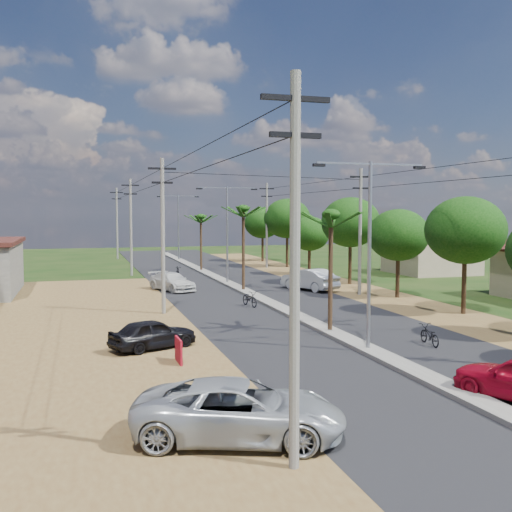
% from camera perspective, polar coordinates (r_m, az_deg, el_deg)
% --- Properties ---
extents(ground, '(160.00, 160.00, 0.00)m').
position_cam_1_polar(ground, '(26.07, 10.62, -8.97)').
color(ground, black).
rests_on(ground, ground).
extents(road, '(12.00, 110.00, 0.04)m').
position_cam_1_polar(road, '(39.77, 0.70, -4.33)').
color(road, black).
rests_on(road, ground).
extents(median, '(1.00, 90.00, 0.18)m').
position_cam_1_polar(median, '(42.60, -0.50, -3.66)').
color(median, '#605E56').
rests_on(median, ground).
extents(dirt_lot_west, '(18.00, 46.00, 0.04)m').
position_cam_1_polar(dirt_lot_west, '(31.31, -22.53, -6.97)').
color(dirt_lot_west, brown).
rests_on(dirt_lot_west, ground).
extents(dirt_shoulder_east, '(5.00, 90.00, 0.03)m').
position_cam_1_polar(dirt_shoulder_east, '(43.03, 11.60, -3.77)').
color(dirt_shoulder_east, brown).
rests_on(dirt_shoulder_east, ground).
extents(house_east_far, '(7.60, 7.50, 4.60)m').
position_cam_1_polar(house_east_far, '(60.29, 16.31, 0.67)').
color(house_east_far, gray).
rests_on(house_east_far, ground).
extents(tree_east_c, '(4.60, 4.60, 6.83)m').
position_cam_1_polar(tree_east_c, '(36.48, 19.32, 2.32)').
color(tree_east_c, black).
rests_on(tree_east_c, ground).
extents(tree_east_d, '(4.20, 4.20, 6.13)m').
position_cam_1_polar(tree_east_d, '(42.22, 13.40, 1.94)').
color(tree_east_d, black).
rests_on(tree_east_d, ground).
extents(tree_east_e, '(4.80, 4.80, 7.14)m').
position_cam_1_polar(tree_east_e, '(49.38, 8.99, 3.18)').
color(tree_east_e, black).
rests_on(tree_east_e, ground).
extents(tree_east_f, '(3.80, 3.80, 5.52)m').
position_cam_1_polar(tree_east_f, '(56.58, 5.12, 2.12)').
color(tree_east_f, black).
rests_on(tree_east_f, ground).
extents(tree_east_g, '(5.00, 5.00, 7.38)m').
position_cam_1_polar(tree_east_g, '(64.26, 2.99, 3.58)').
color(tree_east_g, black).
rests_on(tree_east_g, ground).
extents(tree_east_h, '(4.40, 4.40, 6.52)m').
position_cam_1_polar(tree_east_h, '(71.77, 0.63, 3.17)').
color(tree_east_h, black).
rests_on(tree_east_h, ground).
extents(palm_median_near, '(2.00, 2.00, 6.15)m').
position_cam_1_polar(palm_median_near, '(29.01, 7.16, 3.43)').
color(palm_median_near, black).
rests_on(palm_median_near, ground).
extents(palm_median_mid, '(2.00, 2.00, 6.55)m').
position_cam_1_polar(palm_median_mid, '(44.13, -1.22, 4.18)').
color(palm_median_mid, black).
rests_on(palm_median_mid, ground).
extents(palm_median_far, '(2.00, 2.00, 5.85)m').
position_cam_1_polar(palm_median_far, '(59.72, -5.28, 3.54)').
color(palm_median_far, black).
rests_on(palm_median_far, ground).
extents(streetlight_near, '(5.10, 0.18, 8.00)m').
position_cam_1_polar(streetlight_near, '(25.42, 10.76, 1.59)').
color(streetlight_near, gray).
rests_on(streetlight_near, ground).
extents(streetlight_mid, '(5.10, 0.18, 8.00)m').
position_cam_1_polar(streetlight_mid, '(48.99, -2.76, 2.87)').
color(streetlight_mid, gray).
rests_on(streetlight_mid, ground).
extents(streetlight_far, '(5.10, 0.18, 8.00)m').
position_cam_1_polar(streetlight_far, '(73.51, -7.40, 3.27)').
color(streetlight_far, gray).
rests_on(streetlight_far, ground).
extents(utility_pole_w_a, '(1.60, 0.24, 9.00)m').
position_cam_1_polar(utility_pole_w_a, '(13.45, 3.72, -0.69)').
color(utility_pole_w_a, '#605E56').
rests_on(utility_pole_w_a, ground).
extents(utility_pole_w_b, '(1.60, 0.24, 9.00)m').
position_cam_1_polar(utility_pole_w_b, '(34.90, -8.87, 2.25)').
color(utility_pole_w_b, '#605E56').
rests_on(utility_pole_w_b, ground).
extents(utility_pole_w_c, '(1.60, 0.24, 9.00)m').
position_cam_1_polar(utility_pole_w_c, '(56.77, -11.83, 2.93)').
color(utility_pole_w_c, '#605E56').
rests_on(utility_pole_w_c, ground).
extents(utility_pole_w_d, '(1.60, 0.24, 9.00)m').
position_cam_1_polar(utility_pole_w_d, '(77.72, -13.10, 3.22)').
color(utility_pole_w_d, '#605E56').
rests_on(utility_pole_w_d, ground).
extents(utility_pole_e_b, '(1.60, 0.24, 9.00)m').
position_cam_1_polar(utility_pole_e_b, '(43.07, 9.89, 2.59)').
color(utility_pole_e_b, '#605E56').
rests_on(utility_pole_e_b, ground).
extents(utility_pole_e_c, '(1.60, 0.24, 9.00)m').
position_cam_1_polar(utility_pole_e_c, '(63.53, 1.03, 3.14)').
color(utility_pole_e_c, '#605E56').
rests_on(utility_pole_e_c, ground).
extents(car_silver_mid, '(3.38, 5.19, 1.61)m').
position_cam_1_polar(car_silver_mid, '(45.39, 5.11, -2.28)').
color(car_silver_mid, '#A2A6AA').
rests_on(car_silver_mid, ground).
extents(car_white_far, '(3.48, 4.97, 1.34)m').
position_cam_1_polar(car_white_far, '(45.34, -7.98, -2.49)').
color(car_white_far, '#BABAB5').
rests_on(car_white_far, ground).
extents(car_parked_silver, '(6.00, 4.19, 1.52)m').
position_cam_1_polar(car_parked_silver, '(15.94, -1.55, -14.62)').
color(car_parked_silver, '#A2A6AA').
rests_on(car_parked_silver, ground).
extents(car_parked_dark, '(4.09, 2.88, 1.29)m').
position_cam_1_polar(car_parked_dark, '(26.33, -9.80, -7.39)').
color(car_parked_dark, black).
rests_on(car_parked_dark, ground).
extents(moto_rider_east, '(0.78, 1.76, 0.90)m').
position_cam_1_polar(moto_rider_east, '(27.77, 16.18, -7.31)').
color(moto_rider_east, black).
rests_on(moto_rider_east, ground).
extents(moto_rider_west_a, '(0.99, 1.99, 1.00)m').
position_cam_1_polar(moto_rider_west_a, '(37.42, -0.59, -4.12)').
color(moto_rider_west_a, black).
rests_on(moto_rider_west_a, ground).
extents(moto_rider_west_b, '(0.52, 1.73, 1.03)m').
position_cam_1_polar(moto_rider_west_b, '(54.20, -7.46, -1.56)').
color(moto_rider_west_b, black).
rests_on(moto_rider_west_b, ground).
extents(roadside_sign, '(0.11, 1.21, 1.01)m').
position_cam_1_polar(roadside_sign, '(23.81, -7.38, -8.96)').
color(roadside_sign, maroon).
rests_on(roadside_sign, ground).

